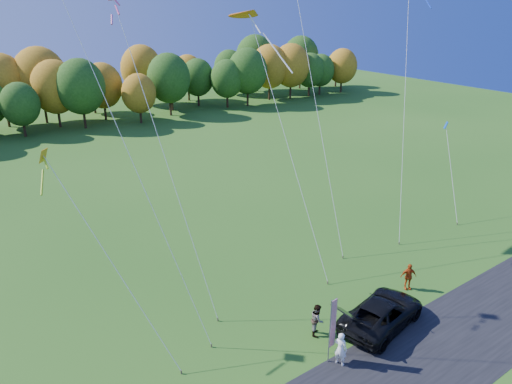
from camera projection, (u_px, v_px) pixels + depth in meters
ground at (322, 346)px, 26.87m from camera, size 160.00×160.00×0.00m
tree_line at (43, 133)px, 67.97m from camera, size 116.00×12.00×10.00m
black_suv at (382, 313)px, 28.25m from camera, size 6.37×3.78×1.66m
person_tailgate_a at (341, 349)px, 25.20m from camera, size 0.65×0.80×1.90m
person_tailgate_b at (317, 319)px, 27.50m from camera, size 1.14×1.14×1.87m
person_east at (408, 276)px, 31.74m from camera, size 1.13×0.90×1.79m
feather_flag at (332, 323)px, 25.00m from camera, size 0.49×0.13×3.71m
kite_delta_blue at (111, 112)px, 24.24m from camera, size 6.59×10.28×25.69m
kite_parafoil_orange at (310, 69)px, 36.59m from camera, size 4.95×12.70×25.24m
kite_delta_red at (283, 128)px, 33.48m from camera, size 2.73×10.96×17.93m
kite_parafoil_rainbow at (405, 101)px, 38.98m from camera, size 8.97×8.03×19.91m
kite_diamond_yellow at (112, 263)px, 24.69m from camera, size 3.84×7.62×10.91m
kite_diamond_pink at (166, 161)px, 27.82m from camera, size 2.21×7.75×18.25m
kite_diamond_blue_low at (451, 173)px, 41.62m from camera, size 2.93×4.35×7.84m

